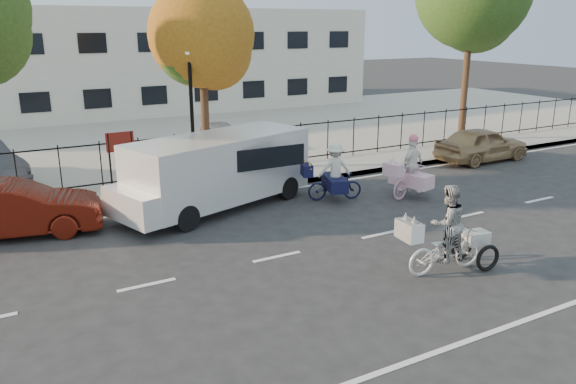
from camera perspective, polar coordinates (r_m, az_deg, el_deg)
ground at (r=12.91m, az=-1.13°, el=-6.61°), size 120.00×120.00×0.00m
road_markings at (r=12.91m, az=-1.13°, el=-6.59°), size 60.00×9.52×0.01m
curb at (r=17.25m, az=-8.99°, el=-0.50°), size 60.00×0.10×0.15m
sidewalk at (r=18.20m, az=-10.14°, el=0.36°), size 60.00×2.20×0.15m
parking_lot at (r=26.57m, az=-16.48°, el=5.06°), size 60.00×15.60×0.15m
iron_fence at (r=19.01m, az=-11.35°, el=3.56°), size 58.00×0.06×1.50m
building at (r=35.99m, az=-20.54°, el=12.28°), size 34.00×10.00×6.00m
lamppost at (r=18.42m, az=-9.86°, el=10.22°), size 0.36×0.36×4.33m
street_sign at (r=18.06m, az=-16.65°, el=4.19°), size 0.85×0.06×1.80m
zebra_trike at (r=12.39m, az=15.80°, el=-4.58°), size 2.26×0.92×1.93m
unicorn_bike at (r=17.49m, az=12.36°, el=1.78°), size 1.99×1.42×1.96m
bull_bike at (r=16.90m, az=4.70°, el=1.48°), size 1.92×1.35×1.73m
white_van at (r=16.12m, az=-7.31°, el=2.36°), size 6.35×3.55×2.09m
red_sedan at (r=15.53m, az=-26.14°, el=-1.60°), size 4.40×2.27×1.38m
gold_sedan at (r=22.99m, az=19.08°, el=4.61°), size 3.93×1.61×1.33m
lot_car_d at (r=23.06m, az=-6.85°, el=5.62°), size 1.98×3.62×1.17m
tree_mid at (r=19.90m, az=-8.41°, el=15.05°), size 3.61×3.59×6.58m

